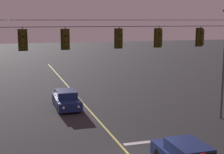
{
  "coord_description": "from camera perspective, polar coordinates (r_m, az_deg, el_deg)",
  "views": [
    {
      "loc": [
        -5.64,
        -14.33,
        6.93
      ],
      "look_at": [
        0.0,
        4.22,
        3.62
      ],
      "focal_mm": 53.63,
      "sensor_mm": 36.0,
      "label": 1
    }
  ],
  "objects": [
    {
      "name": "lane_centre_stripe",
      "position": [
        25.19,
        -3.33,
        -6.29
      ],
      "size": [
        0.14,
        60.0,
        0.01
      ],
      "primitive_type": "cube",
      "color": "#D1C64C",
      "rests_on": "ground"
    },
    {
      "name": "stop_bar_paint",
      "position": [
        19.81,
        6.74,
        -10.85
      ],
      "size": [
        3.4,
        0.36,
        0.01
      ],
      "primitive_type": "cube",
      "color": "silver",
      "rests_on": "ground"
    },
    {
      "name": "signal_span_assembly",
      "position": [
        18.65,
        0.89,
        1.09
      ],
      "size": [
        16.94,
        0.32,
        7.98
      ],
      "color": "#2D2116",
      "rests_on": "ground"
    },
    {
      "name": "traffic_light_leftmost",
      "position": [
        17.57,
        -14.95,
        6.09
      ],
      "size": [
        0.48,
        0.41,
        1.22
      ],
      "color": "black"
    },
    {
      "name": "traffic_light_left_inner",
      "position": [
        17.78,
        -7.91,
        6.36
      ],
      "size": [
        0.48,
        0.41,
        1.22
      ],
      "color": "black"
    },
    {
      "name": "traffic_light_centre",
      "position": [
        18.48,
        1.25,
        6.57
      ],
      "size": [
        0.48,
        0.41,
        1.22
      ],
      "color": "black"
    },
    {
      "name": "traffic_light_right_inner",
      "position": [
        19.35,
        8.0,
        6.62
      ],
      "size": [
        0.48,
        0.41,
        1.22
      ],
      "color": "black"
    },
    {
      "name": "traffic_light_rightmost",
      "position": [
        20.63,
        14.87,
        6.58
      ],
      "size": [
        0.48,
        0.41,
        1.22
      ],
      "color": "black"
    },
    {
      "name": "car_oncoming_lead",
      "position": [
        27.02,
        -7.8,
        -3.85
      ],
      "size": [
        1.8,
        4.42,
        1.39
      ],
      "color": "navy",
      "rests_on": "ground"
    },
    {
      "name": "street_lamp_corner",
      "position": [
        24.25,
        18.11,
        5.2
      ],
      "size": [
        2.11,
        0.3,
        8.82
      ],
      "color": "#4C4F54",
      "rests_on": "ground"
    }
  ]
}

